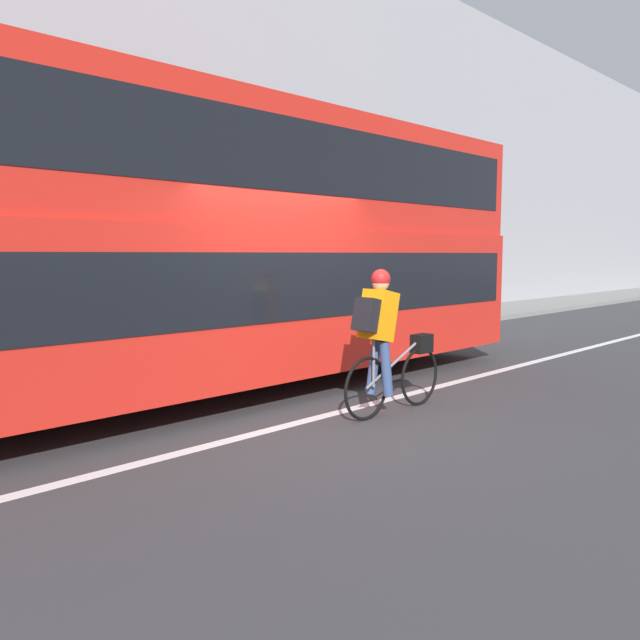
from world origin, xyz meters
TOP-DOWN VIEW (x-y plane):
  - ground_plane at (0.00, 0.00)m, footprint 80.00×80.00m
  - road_center_line at (0.00, 0.03)m, footprint 50.00×0.14m
  - sidewalk_curb at (0.00, 4.95)m, footprint 60.00×2.44m
  - building_facade at (0.00, 6.32)m, footprint 60.00×0.30m
  - bus at (0.23, 1.85)m, footprint 9.27×2.59m
  - cyclist_on_bike at (0.59, -0.41)m, footprint 1.66×0.32m

SIDE VIEW (x-z plane):
  - ground_plane at x=0.00m, z-range 0.00..0.00m
  - road_center_line at x=0.00m, z-range 0.00..0.01m
  - sidewalk_curb at x=0.00m, z-range 0.00..0.13m
  - cyclist_on_bike at x=0.59m, z-range 0.06..1.70m
  - bus at x=0.23m, z-range 0.21..3.82m
  - building_facade at x=0.00m, z-range 0.00..9.34m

